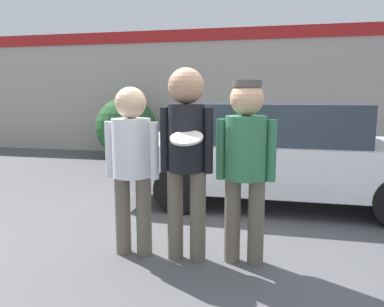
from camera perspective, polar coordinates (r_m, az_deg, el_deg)
ground_plane at (r=3.96m, az=1.84°, el=-14.49°), size 56.00×56.00×0.00m
storefront_building at (r=9.83m, az=8.75°, el=9.25°), size 24.00×0.22×3.24m
person_left at (r=3.64m, az=-9.15°, el=-0.52°), size 0.54×0.37×1.65m
person_middle_with_frisbee at (r=3.45m, az=-0.87°, el=1.00°), size 0.50×0.55×1.82m
person_right at (r=3.44m, az=8.17°, el=-0.23°), size 0.55×0.38×1.70m
parked_car_near at (r=5.64m, az=13.36°, el=0.11°), size 4.38×1.91×1.45m
shrub at (r=9.63m, az=-9.99°, el=3.93°), size 1.53×1.53×1.53m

